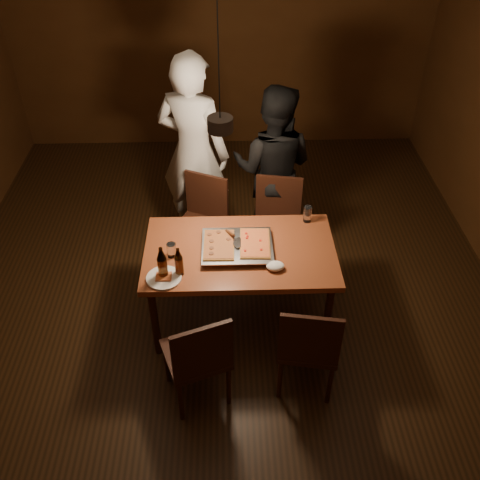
{
  "coord_description": "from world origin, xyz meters",
  "views": [
    {
      "loc": [
        0.03,
        -3.36,
        3.44
      ],
      "look_at": [
        0.13,
        -0.16,
        0.85
      ],
      "focal_mm": 40.0,
      "sensor_mm": 36.0,
      "label": 1
    }
  ],
  "objects_px": {
    "chair_far_left": "(202,214)",
    "beer_bottle_a": "(162,263)",
    "chair_near_right": "(309,342)",
    "diner_dark": "(273,168)",
    "pendant_lamp": "(220,123)",
    "chair_near_left": "(198,353)",
    "diner_white": "(194,153)",
    "chair_far_right": "(277,216)",
    "pizza_tray": "(237,247)",
    "plate_slice": "(164,278)",
    "beer_bottle_b": "(179,262)",
    "dining_table": "(240,257)"
  },
  "relations": [
    {
      "from": "chair_far_left",
      "to": "beer_bottle_a",
      "type": "xyz_separation_m",
      "value": [
        -0.25,
        -1.08,
        0.35
      ]
    },
    {
      "from": "chair_near_right",
      "to": "diner_dark",
      "type": "xyz_separation_m",
      "value": [
        -0.12,
        1.86,
        0.28
      ]
    },
    {
      "from": "diner_dark",
      "to": "pendant_lamp",
      "type": "bearing_deg",
      "value": 79.31
    },
    {
      "from": "chair_far_left",
      "to": "pendant_lamp",
      "type": "xyz_separation_m",
      "value": [
        0.19,
        -0.63,
        1.22
      ]
    },
    {
      "from": "chair_near_left",
      "to": "diner_dark",
      "type": "xyz_separation_m",
      "value": [
        0.65,
        1.94,
        0.28
      ]
    },
    {
      "from": "diner_dark",
      "to": "pendant_lamp",
      "type": "height_order",
      "value": "pendant_lamp"
    },
    {
      "from": "diner_white",
      "to": "pendant_lamp",
      "type": "relative_size",
      "value": 1.74
    },
    {
      "from": "diner_white",
      "to": "pendant_lamp",
      "type": "distance_m",
      "value": 1.32
    },
    {
      "from": "chair_far_right",
      "to": "diner_dark",
      "type": "xyz_separation_m",
      "value": [
        -0.02,
        0.38,
        0.28
      ]
    },
    {
      "from": "pizza_tray",
      "to": "pendant_lamp",
      "type": "bearing_deg",
      "value": 128.19
    },
    {
      "from": "pizza_tray",
      "to": "diner_dark",
      "type": "bearing_deg",
      "value": 74.5
    },
    {
      "from": "diner_white",
      "to": "pendant_lamp",
      "type": "bearing_deg",
      "value": 127.42
    },
    {
      "from": "pizza_tray",
      "to": "plate_slice",
      "type": "bearing_deg",
      "value": -147.37
    },
    {
      "from": "chair_near_left",
      "to": "beer_bottle_a",
      "type": "height_order",
      "value": "beer_bottle_a"
    },
    {
      "from": "plate_slice",
      "to": "diner_dark",
      "type": "bearing_deg",
      "value": 57.32
    },
    {
      "from": "beer_bottle_a",
      "to": "pendant_lamp",
      "type": "height_order",
      "value": "pendant_lamp"
    },
    {
      "from": "chair_near_left",
      "to": "diner_dark",
      "type": "relative_size",
      "value": 0.33
    },
    {
      "from": "chair_far_left",
      "to": "plate_slice",
      "type": "distance_m",
      "value": 1.15
    },
    {
      "from": "chair_far_left",
      "to": "pizza_tray",
      "type": "height_order",
      "value": "chair_far_left"
    },
    {
      "from": "pizza_tray",
      "to": "diner_dark",
      "type": "height_order",
      "value": "diner_dark"
    },
    {
      "from": "chair_near_left",
      "to": "beer_bottle_b",
      "type": "xyz_separation_m",
      "value": [
        -0.15,
        0.58,
        0.33
      ]
    },
    {
      "from": "diner_white",
      "to": "plate_slice",
      "type": "bearing_deg",
      "value": 106.12
    },
    {
      "from": "plate_slice",
      "to": "diner_white",
      "type": "bearing_deg",
      "value": 83.28
    },
    {
      "from": "beer_bottle_a",
      "to": "diner_dark",
      "type": "relative_size",
      "value": 0.17
    },
    {
      "from": "beer_bottle_b",
      "to": "chair_far_left",
      "type": "bearing_deg",
      "value": 82.79
    },
    {
      "from": "chair_far_left",
      "to": "diner_white",
      "type": "bearing_deg",
      "value": -54.69
    },
    {
      "from": "pizza_tray",
      "to": "beer_bottle_a",
      "type": "height_order",
      "value": "beer_bottle_a"
    },
    {
      "from": "pizza_tray",
      "to": "diner_dark",
      "type": "distance_m",
      "value": 1.16
    },
    {
      "from": "chair_far_left",
      "to": "beer_bottle_b",
      "type": "height_order",
      "value": "beer_bottle_b"
    },
    {
      "from": "chair_far_right",
      "to": "chair_near_right",
      "type": "height_order",
      "value": "same"
    },
    {
      "from": "chair_far_right",
      "to": "dining_table",
      "type": "bearing_deg",
      "value": 73.85
    },
    {
      "from": "plate_slice",
      "to": "dining_table",
      "type": "bearing_deg",
      "value": 28.79
    },
    {
      "from": "chair_near_left",
      "to": "chair_far_right",
      "type": "bearing_deg",
      "value": 46.66
    },
    {
      "from": "chair_far_right",
      "to": "pendant_lamp",
      "type": "relative_size",
      "value": 0.44
    },
    {
      "from": "chair_near_right",
      "to": "beer_bottle_a",
      "type": "relative_size",
      "value": 1.78
    },
    {
      "from": "chair_far_right",
      "to": "plate_slice",
      "type": "height_order",
      "value": "chair_far_right"
    },
    {
      "from": "dining_table",
      "to": "beer_bottle_b",
      "type": "distance_m",
      "value": 0.56
    },
    {
      "from": "dining_table",
      "to": "chair_far_right",
      "type": "height_order",
      "value": "chair_far_right"
    },
    {
      "from": "pendant_lamp",
      "to": "plate_slice",
      "type": "bearing_deg",
      "value": -132.99
    },
    {
      "from": "diner_white",
      "to": "chair_near_right",
      "type": "bearing_deg",
      "value": 136.73
    },
    {
      "from": "chair_near_left",
      "to": "diner_white",
      "type": "distance_m",
      "value": 2.05
    },
    {
      "from": "chair_far_right",
      "to": "pizza_tray",
      "type": "bearing_deg",
      "value": 72.42
    },
    {
      "from": "diner_dark",
      "to": "pizza_tray",
      "type": "bearing_deg",
      "value": 87.58
    },
    {
      "from": "chair_near_left",
      "to": "chair_near_right",
      "type": "xyz_separation_m",
      "value": [
        0.77,
        0.08,
        0.0
      ]
    },
    {
      "from": "chair_near_left",
      "to": "pizza_tray",
      "type": "bearing_deg",
      "value": 50.96
    },
    {
      "from": "dining_table",
      "to": "beer_bottle_a",
      "type": "relative_size",
      "value": 5.5
    },
    {
      "from": "chair_far_left",
      "to": "chair_near_left",
      "type": "bearing_deg",
      "value": 115.14
    },
    {
      "from": "dining_table",
      "to": "chair_near_right",
      "type": "height_order",
      "value": "chair_near_right"
    },
    {
      "from": "chair_near_left",
      "to": "dining_table",
      "type": "bearing_deg",
      "value": 49.59
    },
    {
      "from": "diner_dark",
      "to": "chair_far_right",
      "type": "bearing_deg",
      "value": 108.74
    }
  ]
}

